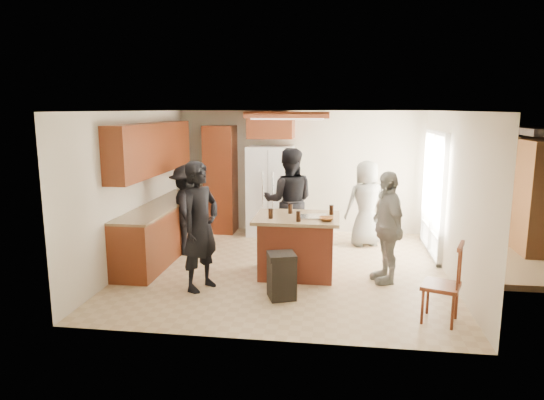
# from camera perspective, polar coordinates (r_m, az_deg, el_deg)

# --- Properties ---
(room_shell) EXTENTS (8.00, 5.20, 5.00)m
(room_shell) POSITION_cam_1_polar(r_m,az_deg,el_deg) (9.91, 28.86, -0.34)
(room_shell) COLOR tan
(room_shell) RESTS_ON ground
(person_front_left) EXTENTS (0.73, 0.81, 1.83)m
(person_front_left) POSITION_cam_1_polar(r_m,az_deg,el_deg) (6.86, -8.43, -3.07)
(person_front_left) COLOR black
(person_front_left) RESTS_ON ground
(person_behind_left) EXTENTS (0.95, 0.62, 1.87)m
(person_behind_left) POSITION_cam_1_polar(r_m,az_deg,el_deg) (8.53, 2.00, -0.12)
(person_behind_left) COLOR black
(person_behind_left) RESTS_ON ground
(person_behind_right) EXTENTS (0.91, 0.75, 1.60)m
(person_behind_right) POSITION_cam_1_polar(r_m,az_deg,el_deg) (9.17, 11.02, -0.40)
(person_behind_right) COLOR gray
(person_behind_right) RESTS_ON ground
(person_side_right) EXTENTS (0.75, 1.07, 1.66)m
(person_side_right) POSITION_cam_1_polar(r_m,az_deg,el_deg) (7.30, 13.36, -3.11)
(person_side_right) COLOR gray
(person_side_right) RESTS_ON ground
(person_counter) EXTENTS (0.81, 1.12, 1.58)m
(person_counter) POSITION_cam_1_polar(r_m,az_deg,el_deg) (8.62, -9.94, -1.14)
(person_counter) COLOR black
(person_counter) RESTS_ON ground
(left_cabinetry) EXTENTS (0.64, 3.00, 2.30)m
(left_cabinetry) POSITION_cam_1_polar(r_m,az_deg,el_deg) (8.56, -13.11, -0.21)
(left_cabinetry) COLOR maroon
(left_cabinetry) RESTS_ON ground
(back_wall_units) EXTENTS (1.80, 0.60, 2.45)m
(back_wall_units) POSITION_cam_1_polar(r_m,az_deg,el_deg) (9.95, -4.59, 4.00)
(back_wall_units) COLOR maroon
(back_wall_units) RESTS_ON ground
(refrigerator) EXTENTS (0.90, 0.76, 1.80)m
(refrigerator) POSITION_cam_1_polar(r_m,az_deg,el_deg) (9.80, -0.17, 1.09)
(refrigerator) COLOR white
(refrigerator) RESTS_ON ground
(kitchen_island) EXTENTS (1.28, 1.03, 0.93)m
(kitchen_island) POSITION_cam_1_polar(r_m,az_deg,el_deg) (7.48, 2.95, -5.31)
(kitchen_island) COLOR #A8452B
(kitchen_island) RESTS_ON ground
(island_items) EXTENTS (0.98, 0.61, 0.15)m
(island_items) POSITION_cam_1_polar(r_m,az_deg,el_deg) (7.23, 4.70, -1.85)
(island_items) COLOR silver
(island_items) RESTS_ON kitchen_island
(trash_bin) EXTENTS (0.45, 0.45, 0.63)m
(trash_bin) POSITION_cam_1_polar(r_m,az_deg,el_deg) (6.62, 1.14, -8.87)
(trash_bin) COLOR black
(trash_bin) RESTS_ON ground
(spindle_chair) EXTENTS (0.54, 0.54, 0.99)m
(spindle_chair) POSITION_cam_1_polar(r_m,az_deg,el_deg) (6.21, 19.45, -9.52)
(spindle_chair) COLOR maroon
(spindle_chair) RESTS_ON ground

